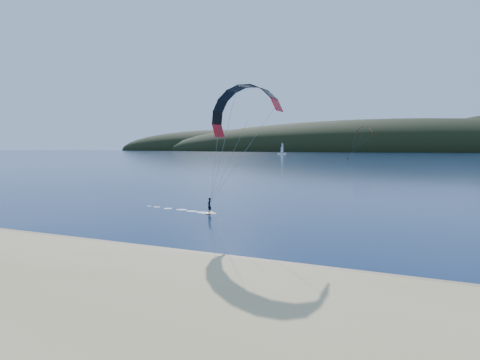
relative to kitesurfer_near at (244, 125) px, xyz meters
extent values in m
plane|color=#081C3D|center=(1.83, -17.74, -9.77)|extent=(1800.00, 1800.00, 0.00)
cube|color=#896F4F|center=(1.83, -13.24, -9.72)|extent=(220.00, 2.50, 0.10)
ellipsoid|color=black|center=(-48.17, 702.26, -9.77)|extent=(840.00, 280.00, 110.00)
ellipsoid|color=black|center=(-378.17, 762.26, -9.77)|extent=(520.00, 220.00, 90.00)
cube|color=orange|center=(-6.05, 3.91, -9.72)|extent=(0.64, 1.46, 0.08)
imported|color=black|center=(-6.05, 3.91, -8.82)|extent=(0.50, 0.69, 1.74)
cylinder|color=gray|center=(-2.66, 1.70, -4.05)|extent=(0.02, 0.02, 11.50)
cube|color=orange|center=(-20.19, 190.41, -9.72)|extent=(0.90, 1.69, 0.09)
imported|color=black|center=(-20.19, 190.41, -8.69)|extent=(0.97, 1.12, 1.98)
cylinder|color=gray|center=(-15.65, 187.42, -1.97)|extent=(0.02, 0.02, 16.15)
cube|color=white|center=(-119.07, 378.02, -9.20)|extent=(9.67, 5.59, 1.61)
cylinder|color=white|center=(-119.07, 378.02, -2.88)|extent=(0.23, 0.23, 12.64)
cube|color=white|center=(-119.02, 379.63, -2.88)|extent=(0.96, 2.87, 9.20)
cube|color=white|center=(-119.02, 376.18, -5.18)|extent=(0.75, 2.21, 5.75)
camera|label=1|loc=(16.06, -37.39, -2.17)|focal=30.68mm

